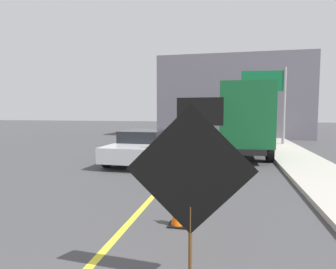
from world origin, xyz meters
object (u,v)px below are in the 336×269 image
at_px(traffic_cone_mid_lane, 190,181).
at_px(highway_guide_sign, 272,92).
at_px(traffic_cone_near_sign, 178,209).
at_px(arrow_board_trailer, 199,162).
at_px(pickup_car, 143,146).
at_px(roadwork_sign, 191,173).
at_px(box_truck, 243,119).

bearing_deg(traffic_cone_mid_lane, highway_guide_sign, 72.90).
bearing_deg(traffic_cone_near_sign, highway_guide_sign, 75.84).
xyz_separation_m(arrow_board_trailer, pickup_car, (-2.75, 2.34, 0.22)).
xyz_separation_m(traffic_cone_near_sign, traffic_cone_mid_lane, (-0.07, 2.30, -0.01)).
xyz_separation_m(arrow_board_trailer, highway_guide_sign, (3.60, 9.61, 2.94)).
xyz_separation_m(roadwork_sign, box_truck, (1.13, 11.44, 0.39)).
xyz_separation_m(roadwork_sign, traffic_cone_near_sign, (-0.50, 1.91, -1.14)).
height_order(arrow_board_trailer, traffic_cone_mid_lane, arrow_board_trailer).
height_order(box_truck, traffic_cone_near_sign, box_truck).
bearing_deg(pickup_car, arrow_board_trailer, -40.34).
relative_size(box_truck, highway_guide_sign, 1.33).
distance_m(roadwork_sign, highway_guide_sign, 16.37).
relative_size(pickup_car, traffic_cone_mid_lane, 7.58).
xyz_separation_m(roadwork_sign, highway_guide_sign, (3.05, 15.97, 1.95)).
bearing_deg(roadwork_sign, highway_guide_sign, 79.18).
distance_m(roadwork_sign, traffic_cone_near_sign, 2.28).
relative_size(roadwork_sign, highway_guide_sign, 0.47).
bearing_deg(highway_guide_sign, traffic_cone_mid_lane, -107.10).
distance_m(pickup_car, traffic_cone_near_sign, 7.35).
relative_size(pickup_car, traffic_cone_near_sign, 7.40).
xyz_separation_m(highway_guide_sign, traffic_cone_mid_lane, (-3.62, -11.76, -3.10)).
relative_size(roadwork_sign, box_truck, 0.35).
distance_m(roadwork_sign, box_truck, 11.50).
bearing_deg(arrow_board_trailer, roadwork_sign, -85.10).
height_order(roadwork_sign, traffic_cone_near_sign, roadwork_sign).
height_order(pickup_car, traffic_cone_mid_lane, pickup_car).
height_order(roadwork_sign, highway_guide_sign, highway_guide_sign).
distance_m(arrow_board_trailer, traffic_cone_mid_lane, 2.15).
distance_m(roadwork_sign, traffic_cone_mid_lane, 4.40).
distance_m(pickup_car, traffic_cone_mid_lane, 5.27).
distance_m(box_truck, traffic_cone_near_sign, 9.79).
xyz_separation_m(roadwork_sign, pickup_car, (-3.30, 8.69, -0.77)).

